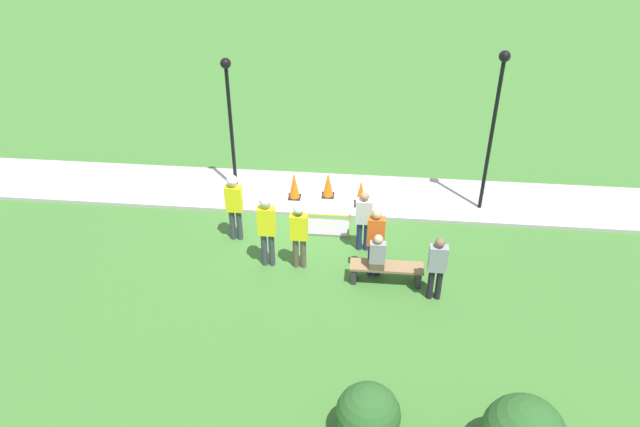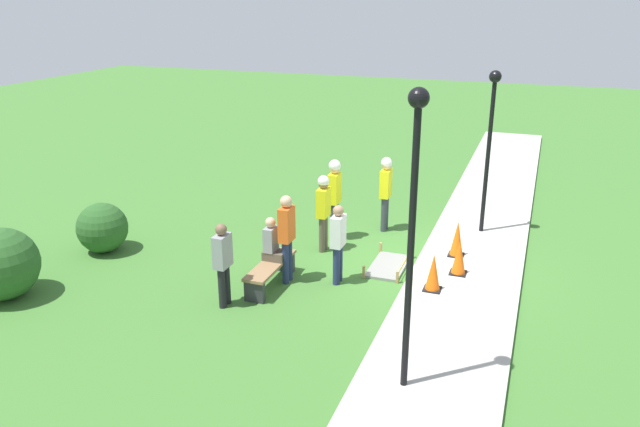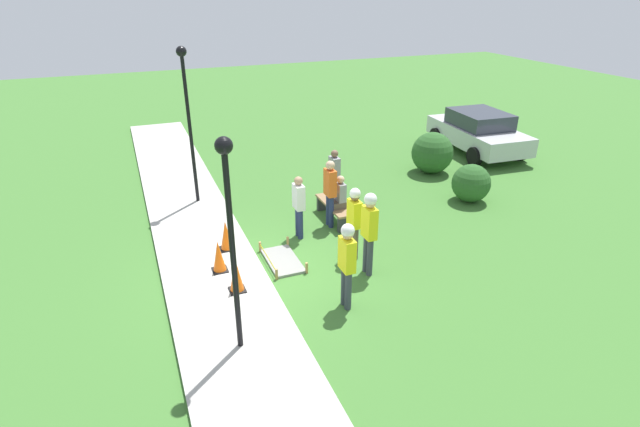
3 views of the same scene
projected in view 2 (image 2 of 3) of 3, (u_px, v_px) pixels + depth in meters
ground_plane at (416, 265)px, 13.53m from camera, size 60.00×60.00×0.00m
sidewalk at (468, 270)px, 13.16m from camera, size 28.00×2.20×0.10m
wet_concrete_patch at (388, 266)px, 13.38m from camera, size 1.40×0.76×0.26m
traffic_cone_near_patch at (433, 272)px, 12.06m from camera, size 0.34×0.34×0.75m
traffic_cone_far_patch at (459, 257)px, 12.76m from camera, size 0.34×0.34×0.74m
traffic_cone_sidewalk_edge at (457, 239)px, 13.63m from camera, size 0.34×0.34×0.79m
park_bench at (271, 270)px, 12.48m from camera, size 1.68×0.44×0.48m
person_seated_on_bench at (272, 243)px, 12.53m from camera, size 0.36×0.44×0.89m
worker_supervisor at (386, 187)px, 15.13m from camera, size 0.40×0.27×1.86m
worker_assistant at (335, 191)px, 14.56m from camera, size 0.40×0.28×1.95m
worker_trainee at (323, 206)px, 13.93m from camera, size 0.40×0.26×1.78m
bystander_in_orange_shirt at (287, 233)px, 12.41m from camera, size 0.40×0.24×1.84m
bystander_in_gray_shirt at (338, 240)px, 12.41m from camera, size 0.40×0.22×1.66m
bystander_in_white_shirt at (223, 260)px, 11.48m from camera, size 0.40×0.22×1.64m
lamppost_near at (490, 129)px, 14.33m from camera, size 0.28×0.28×3.84m
lamppost_far at (413, 204)px, 8.31m from camera, size 0.28×0.28×4.38m
shrub_rounded_near at (1, 264)px, 11.86m from camera, size 1.40×1.40×1.40m
shrub_rounded_mid at (102, 228)px, 14.05m from camera, size 1.14×1.14×1.14m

